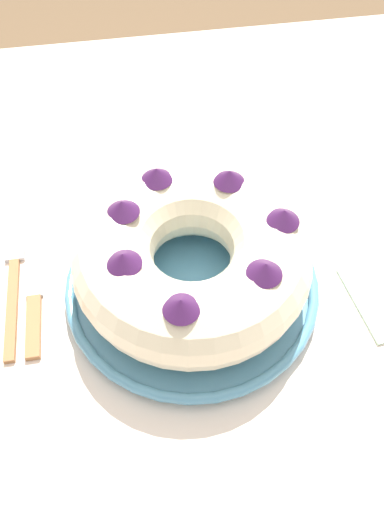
{
  "coord_description": "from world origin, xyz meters",
  "views": [
    {
      "loc": [
        -0.06,
        -0.3,
        1.24
      ],
      "look_at": [
        -0.01,
        0.02,
        0.8
      ],
      "focal_mm": 35.0,
      "sensor_mm": 36.0,
      "label": 1
    }
  ],
  "objects_px": {
    "cake_knife": "(34,299)",
    "serving_dish": "(192,284)",
    "bundt_cake": "(192,255)",
    "fork": "(14,278)"
  },
  "relations": [
    {
      "from": "cake_knife",
      "to": "serving_dish",
      "type": "bearing_deg",
      "value": 0.65
    },
    {
      "from": "serving_dish",
      "to": "bundt_cake",
      "type": "distance_m",
      "value": 0.06
    },
    {
      "from": "bundt_cake",
      "to": "cake_knife",
      "type": "height_order",
      "value": "bundt_cake"
    },
    {
      "from": "fork",
      "to": "serving_dish",
      "type": "bearing_deg",
      "value": -16.41
    },
    {
      "from": "bundt_cake",
      "to": "cake_knife",
      "type": "xyz_separation_m",
      "value": [
        -0.19,
        0.01,
        -0.06
      ]
    },
    {
      "from": "serving_dish",
      "to": "fork",
      "type": "relative_size",
      "value": 1.55
    },
    {
      "from": "fork",
      "to": "cake_knife",
      "type": "relative_size",
      "value": 1.08
    },
    {
      "from": "serving_dish",
      "to": "fork",
      "type": "bearing_deg",
      "value": 167.04
    },
    {
      "from": "bundt_cake",
      "to": "fork",
      "type": "relative_size",
      "value": 1.37
    },
    {
      "from": "serving_dish",
      "to": "cake_knife",
      "type": "xyz_separation_m",
      "value": [
        -0.19,
        0.01,
        -0.01
      ]
    }
  ]
}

